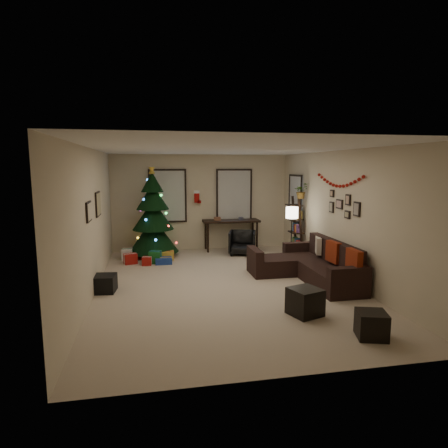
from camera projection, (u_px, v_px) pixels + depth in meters
The scene contains 29 objects.
floor at pixel (225, 285), 7.71m from camera, with size 7.00×7.00×0.00m, color #C0AB91.
ceiling at pixel (225, 149), 7.31m from camera, with size 7.00×7.00×0.00m, color white.
wall_back at pixel (201, 202), 10.91m from camera, with size 5.00×5.00×0.00m, color beige.
wall_front at pixel (287, 261), 4.11m from camera, with size 5.00×5.00×0.00m, color beige.
wall_left at pixel (92, 222), 7.04m from camera, with size 7.00×7.00×0.00m, color beige.
wall_right at pixel (342, 215), 7.98m from camera, with size 7.00×7.00×0.00m, color beige.
window_back_left at pixel (168, 196), 10.67m from camera, with size 1.05×0.06×1.50m.
window_back_right at pixel (234, 195), 11.03m from camera, with size 1.05×0.06×1.50m.
window_right_wall at pixel (296, 199), 10.43m from camera, with size 0.06×0.90×1.30m.
christmas_tree at pixel (153, 219), 10.06m from camera, with size 1.31×1.31×2.44m.
presents at pixel (149, 257), 9.53m from camera, with size 1.30×0.89×0.30m.
sofa at pixel (310, 266), 8.11m from camera, with size 1.72×2.52×0.83m.
pillow_red_a at pixel (354, 261), 7.00m from camera, with size 0.12×0.44×0.44m, color maroon.
pillow_red_b at pixel (333, 252), 7.79m from camera, with size 0.11×0.43×0.43m, color maroon.
pillow_cream at pixel (318, 245), 8.48m from camera, with size 0.11×0.37×0.37m, color beige.
ottoman_near at pixel (305, 302), 6.12m from camera, with size 0.46×0.46×0.44m, color black.
ottoman_far at pixel (371, 325), 5.30m from camera, with size 0.39×0.39×0.37m, color black.
desk at pixel (231, 223), 10.88m from camera, with size 1.60×0.57×0.86m.
desk_chair at pixel (242, 242), 10.34m from camera, with size 0.64×0.60×0.66m, color black.
bookshelf at pixel (297, 228), 9.96m from camera, with size 0.30×0.48×1.60m.
potted_plant at pixel (301, 189), 9.59m from camera, with size 0.45×0.39×0.50m, color #4C4C4C.
floor_lamp at pixel (292, 216), 9.31m from camera, with size 0.29×0.29×1.39m.
art_map at pixel (98, 204), 7.79m from camera, with size 0.04×0.60×0.50m.
art_abstract at pixel (89, 212), 6.59m from camera, with size 0.04×0.45×0.35m.
gallery at pixel (343, 205), 7.87m from camera, with size 0.03×1.25×0.54m.
garland at pixel (338, 180), 7.99m from camera, with size 0.08×1.90×0.30m, color #A5140C, non-canonical shape.
stocking_left at pixel (197, 197), 10.70m from camera, with size 0.20×0.05×0.36m.
stocking_right at pixel (207, 196), 11.01m from camera, with size 0.20×0.05×0.36m.
storage_bin at pixel (98, 284), 7.25m from camera, with size 0.65×0.43×0.32m, color black.
Camera 1 is at (-1.43, -7.31, 2.36)m, focal length 30.67 mm.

